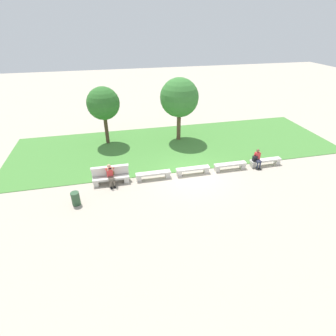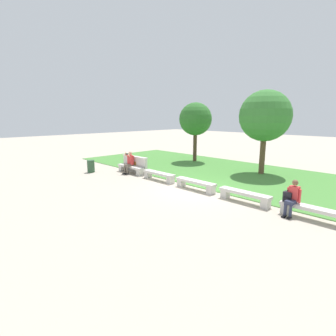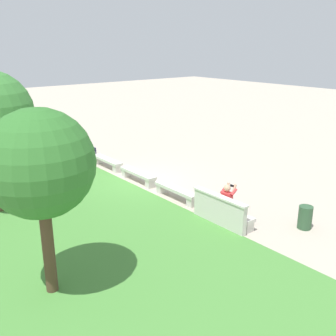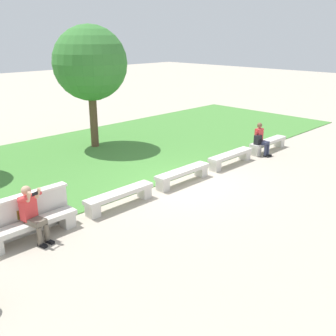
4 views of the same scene
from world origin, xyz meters
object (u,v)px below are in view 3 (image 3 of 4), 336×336
bench_near (176,192)px  bench_end (82,151)px  bench_far (107,162)px  tree_behind_wall (40,165)px  trash_bin (305,217)px  bench_mid (138,175)px  person_distant (89,146)px  backpack (90,148)px  bench_main (226,213)px  person_photographer (228,201)px

bench_near → bench_end: size_ratio=1.00×
bench_far → bench_near: bearing=180.0°
tree_behind_wall → trash_bin: tree_behind_wall is taller
tree_behind_wall → bench_mid: bearing=-49.7°
bench_near → bench_mid: (2.55, 0.00, 0.00)m
tree_behind_wall → person_distant: bearing=-32.6°
bench_mid → tree_behind_wall: bearing=130.3°
trash_bin → person_distant: bearing=7.6°
person_distant → tree_behind_wall: tree_behind_wall is taller
bench_end → bench_mid: bearing=180.0°
bench_near → tree_behind_wall: size_ratio=0.49×
bench_mid → person_distant: size_ratio=1.71×
backpack → bench_near: bearing=179.6°
bench_main → person_photographer: size_ratio=1.63×
bench_end → person_photographer: person_photographer is taller
bench_main → trash_bin: bearing=-140.0°
bench_mid → bench_far: size_ratio=1.00×
bench_near → bench_main: bearing=180.0°
bench_end → person_photographer: bearing=-179.6°
bench_main → person_distant: 9.50m
bench_mid → backpack: 4.24m
bench_far → person_distant: size_ratio=1.71×
backpack → tree_behind_wall: 11.43m
bench_mid → bench_end: same height
bench_mid → tree_behind_wall: size_ratio=0.49×
backpack → trash_bin: size_ratio=0.57×
bench_far → person_photographer: person_photographer is taller
person_photographer → person_distant: person_photographer is taller
bench_mid → bench_end: bearing=0.0°
backpack → person_photographer: bearing=-179.8°
bench_mid → person_photographer: size_ratio=1.63×
bench_mid → trash_bin: bearing=-167.1°
bench_end → backpack: size_ratio=5.03×
bench_main → tree_behind_wall: bearing=90.3°
bench_far → bench_end: bearing=0.0°
bench_main → bench_near: bearing=0.0°
bench_mid → bench_far: 2.55m
person_distant → backpack: size_ratio=2.94×
bench_far → person_distant: bearing=-2.0°
bench_near → trash_bin: bearing=-160.2°
backpack → trash_bin: (-11.22, -1.55, -0.25)m
tree_behind_wall → trash_bin: (-1.87, -7.63, -2.78)m
bench_near → person_photographer: person_photographer is taller
bench_end → person_photographer: size_ratio=1.63×
bench_main → person_photographer: bearing=-96.6°
person_distant → trash_bin: 11.50m
bench_near → bench_far: same height
bench_far → person_photographer: (-7.65, -0.08, 0.43)m
bench_end → tree_behind_wall: tree_behind_wall is taller
backpack → bench_mid: bearing=179.4°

